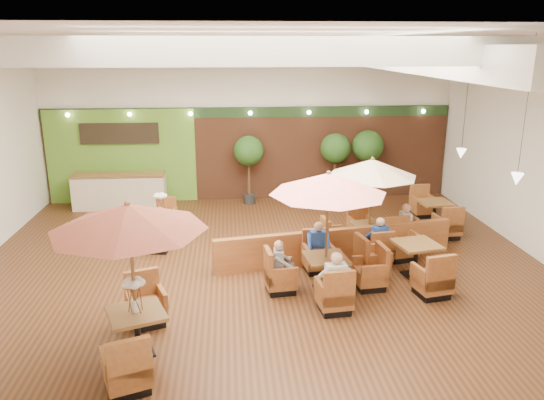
{
  "coord_description": "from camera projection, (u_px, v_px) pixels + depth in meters",
  "views": [
    {
      "loc": [
        -0.77,
        -12.25,
        5.24
      ],
      "look_at": [
        0.3,
        0.5,
        1.5
      ],
      "focal_mm": 35.0,
      "sensor_mm": 36.0,
      "label": 1
    }
  ],
  "objects": [
    {
      "name": "room",
      "position": [
        268.0,
        112.0,
        13.41
      ],
      "size": [
        14.04,
        14.0,
        5.52
      ],
      "color": "#381E0F",
      "rests_on": "ground"
    },
    {
      "name": "service_counter",
      "position": [
        120.0,
        191.0,
        17.61
      ],
      "size": [
        3.0,
        0.75,
        1.18
      ],
      "color": "beige",
      "rests_on": "ground"
    },
    {
      "name": "booth_divider",
      "position": [
        337.0,
        245.0,
        13.25
      ],
      "size": [
        6.17,
        1.29,
        0.86
      ],
      "primitive_type": "cube",
      "rotation": [
        0.0,
        0.0,
        0.18
      ],
      "color": "brown",
      "rests_on": "ground"
    },
    {
      "name": "table_0",
      "position": [
        130.0,
        240.0,
        8.78
      ],
      "size": [
        2.61,
        2.94,
        2.82
      ],
      "rotation": [
        0.0,
        0.0,
        0.36
      ],
      "color": "brown",
      "rests_on": "ground"
    },
    {
      "name": "table_1",
      "position": [
        327.0,
        211.0,
        11.31
      ],
      "size": [
        2.72,
        2.72,
        2.73
      ],
      "rotation": [
        0.0,
        0.0,
        0.11
      ],
      "color": "brown",
      "rests_on": "ground"
    },
    {
      "name": "table_2",
      "position": [
        371.0,
        187.0,
        13.63
      ],
      "size": [
        2.52,
        2.52,
        2.52
      ],
      "rotation": [
        0.0,
        0.0,
        0.14
      ],
      "color": "brown",
      "rests_on": "ground"
    },
    {
      "name": "table_3",
      "position": [
        153.0,
        224.0,
        14.77
      ],
      "size": [
        1.7,
        2.48,
        1.5
      ],
      "rotation": [
        0.0,
        0.0,
        -0.14
      ],
      "color": "brown",
      "rests_on": "ground"
    },
    {
      "name": "table_4",
      "position": [
        403.0,
        261.0,
        12.4
      ],
      "size": [
        1.99,
        2.89,
        1.04
      ],
      "rotation": [
        0.0,
        0.0,
        0.19
      ],
      "color": "brown",
      "rests_on": "ground"
    },
    {
      "name": "table_5",
      "position": [
        434.0,
        214.0,
        15.86
      ],
      "size": [
        0.95,
        2.66,
        0.98
      ],
      "rotation": [
        0.0,
        0.0,
        0.08
      ],
      "color": "brown",
      "rests_on": "ground"
    },
    {
      "name": "topiary_0",
      "position": [
        249.0,
        154.0,
        17.82
      ],
      "size": [
        1.01,
        1.01,
        2.34
      ],
      "color": "black",
      "rests_on": "ground"
    },
    {
      "name": "topiary_1",
      "position": [
        335.0,
        151.0,
        18.05
      ],
      "size": [
        1.03,
        1.03,
        2.39
      ],
      "color": "black",
      "rests_on": "ground"
    },
    {
      "name": "topiary_2",
      "position": [
        368.0,
        149.0,
        18.12
      ],
      "size": [
        1.06,
        1.06,
        2.47
      ],
      "color": "black",
      "rests_on": "ground"
    },
    {
      "name": "diner_0",
      "position": [
        335.0,
        276.0,
        10.65
      ],
      "size": [
        0.44,
        0.36,
        0.86
      ],
      "rotation": [
        0.0,
        0.0,
        0.09
      ],
      "color": "silver",
      "rests_on": "ground"
    },
    {
      "name": "diner_1",
      "position": [
        318.0,
        242.0,
        12.57
      ],
      "size": [
        0.39,
        0.32,
        0.78
      ],
      "rotation": [
        0.0,
        0.0,
        3.08
      ],
      "color": "#214392",
      "rests_on": "ground"
    },
    {
      "name": "diner_2",
      "position": [
        281.0,
        260.0,
        11.54
      ],
      "size": [
        0.29,
        0.36,
        0.74
      ],
      "rotation": [
        0.0,
        0.0,
        4.69
      ],
      "color": "gray",
      "rests_on": "ground"
    },
    {
      "name": "diner_3",
      "position": [
        379.0,
        236.0,
        13.03
      ],
      "size": [
        0.39,
        0.33,
        0.76
      ],
      "rotation": [
        0.0,
        0.0,
        0.13
      ],
      "color": "#214392",
      "rests_on": "ground"
    },
    {
      "name": "diner_4",
      "position": [
        403.0,
        222.0,
        13.98
      ],
      "size": [
        0.32,
        0.4,
        0.8
      ],
      "rotation": [
        0.0,
        0.0,
        1.6
      ],
      "color": "silver",
      "rests_on": "ground"
    }
  ]
}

